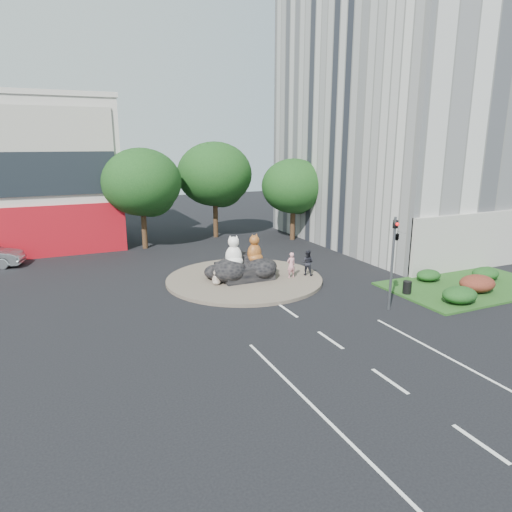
{
  "coord_description": "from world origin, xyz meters",
  "views": [
    {
      "loc": [
        -10.89,
        -15.97,
        8.68
      ],
      "look_at": [
        0.09,
        8.37,
        2.0
      ],
      "focal_mm": 32.0,
      "sensor_mm": 36.0,
      "label": 1
    }
  ],
  "objects_px": {
    "cat_white": "(234,251)",
    "cat_tabby": "(254,248)",
    "kitten_white": "(269,273)",
    "pedestrian_dark": "(307,263)",
    "kitten_calico": "(216,277)",
    "pedestrian_pink": "(291,265)",
    "litter_bin": "(407,287)"
  },
  "relations": [
    {
      "from": "cat_tabby",
      "to": "kitten_calico",
      "type": "distance_m",
      "value": 3.29
    },
    {
      "from": "pedestrian_dark",
      "to": "litter_bin",
      "type": "distance_m",
      "value": 6.5
    },
    {
      "from": "cat_white",
      "to": "pedestrian_pink",
      "type": "distance_m",
      "value": 3.85
    },
    {
      "from": "kitten_white",
      "to": "litter_bin",
      "type": "relative_size",
      "value": 1.03
    },
    {
      "from": "kitten_white",
      "to": "pedestrian_dark",
      "type": "distance_m",
      "value": 2.66
    },
    {
      "from": "cat_tabby",
      "to": "kitten_white",
      "type": "distance_m",
      "value": 1.83
    },
    {
      "from": "cat_tabby",
      "to": "pedestrian_pink",
      "type": "relative_size",
      "value": 1.14
    },
    {
      "from": "kitten_white",
      "to": "pedestrian_pink",
      "type": "height_order",
      "value": "pedestrian_pink"
    },
    {
      "from": "pedestrian_pink",
      "to": "litter_bin",
      "type": "distance_m",
      "value": 7.2
    },
    {
      "from": "cat_white",
      "to": "kitten_calico",
      "type": "bearing_deg",
      "value": -141.78
    },
    {
      "from": "pedestrian_pink",
      "to": "litter_bin",
      "type": "xyz_separation_m",
      "value": [
        4.74,
        -5.39,
        -0.54
      ]
    },
    {
      "from": "cat_white",
      "to": "litter_bin",
      "type": "height_order",
      "value": "cat_white"
    },
    {
      "from": "kitten_white",
      "to": "litter_bin",
      "type": "xyz_separation_m",
      "value": [
        6.1,
        -5.79,
        -0.09
      ]
    },
    {
      "from": "cat_white",
      "to": "kitten_calico",
      "type": "height_order",
      "value": "cat_white"
    },
    {
      "from": "cat_tabby",
      "to": "pedestrian_pink",
      "type": "xyz_separation_m",
      "value": [
        2.0,
        -1.3,
        -1.02
      ]
    },
    {
      "from": "pedestrian_dark",
      "to": "cat_white",
      "type": "bearing_deg",
      "value": 31.33
    },
    {
      "from": "cat_tabby",
      "to": "pedestrian_pink",
      "type": "height_order",
      "value": "cat_tabby"
    },
    {
      "from": "kitten_calico",
      "to": "pedestrian_dark",
      "type": "height_order",
      "value": "pedestrian_dark"
    },
    {
      "from": "pedestrian_pink",
      "to": "pedestrian_dark",
      "type": "height_order",
      "value": "pedestrian_dark"
    },
    {
      "from": "cat_white",
      "to": "pedestrian_pink",
      "type": "relative_size",
      "value": 1.21
    },
    {
      "from": "cat_tabby",
      "to": "pedestrian_pink",
      "type": "bearing_deg",
      "value": -56.15
    },
    {
      "from": "kitten_white",
      "to": "cat_white",
      "type": "bearing_deg",
      "value": 138.44
    },
    {
      "from": "cat_tabby",
      "to": "cat_white",
      "type": "bearing_deg",
      "value": 168.43
    },
    {
      "from": "cat_white",
      "to": "cat_tabby",
      "type": "xyz_separation_m",
      "value": [
        1.57,
        0.32,
        -0.05
      ]
    },
    {
      "from": "kitten_calico",
      "to": "litter_bin",
      "type": "height_order",
      "value": "kitten_calico"
    },
    {
      "from": "cat_white",
      "to": "kitten_white",
      "type": "bearing_deg",
      "value": 6.12
    },
    {
      "from": "kitten_white",
      "to": "litter_bin",
      "type": "distance_m",
      "value": 8.41
    },
    {
      "from": "cat_white",
      "to": "kitten_white",
      "type": "xyz_separation_m",
      "value": [
        2.2,
        -0.58,
        -1.52
      ]
    },
    {
      "from": "kitten_calico",
      "to": "pedestrian_pink",
      "type": "xyz_separation_m",
      "value": [
        4.89,
        -0.57,
        0.36
      ]
    },
    {
      "from": "cat_white",
      "to": "pedestrian_pink",
      "type": "xyz_separation_m",
      "value": [
        3.56,
        -0.99,
        -1.07
      ]
    },
    {
      "from": "kitten_calico",
      "to": "cat_tabby",
      "type": "bearing_deg",
      "value": 33.93
    },
    {
      "from": "kitten_white",
      "to": "pedestrian_dark",
      "type": "xyz_separation_m",
      "value": [
        2.6,
        -0.34,
        0.46
      ]
    }
  ]
}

